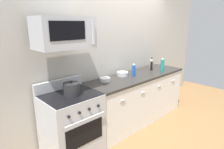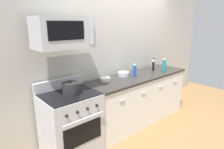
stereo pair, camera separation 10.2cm
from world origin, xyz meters
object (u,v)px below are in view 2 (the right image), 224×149
object	(u,v)px
bowl_steel_prep	(124,74)
bowl_white_ceramic	(105,79)
bottle_dish_soap	(165,64)
microwave	(63,32)
bottle_vinegar_white	(153,64)
range_oven	(71,123)
bottle_soy_sauce_dark	(153,66)
bottle_sparkling_teal	(164,66)
bottle_soda_blue	(135,71)
stockpot	(71,89)

from	to	relation	value
bowl_steel_prep	bowl_white_ceramic	bearing A→B (deg)	-175.10
bottle_dish_soap	bowl_white_ceramic	world-z (taller)	bottle_dish_soap
microwave	bottle_vinegar_white	bearing A→B (deg)	1.84
range_oven	bowl_white_ceramic	world-z (taller)	range_oven
bottle_soy_sauce_dark	bottle_sparkling_teal	bearing A→B (deg)	-72.31
range_oven	bottle_vinegar_white	size ratio (longest dim) A/B	4.51
bowl_white_ceramic	bowl_steel_prep	bearing A→B (deg)	4.90
bottle_sparkling_teal	bottle_soy_sauce_dark	world-z (taller)	bottle_sparkling_teal
bottle_sparkling_teal	bowl_white_ceramic	xyz separation A→B (m)	(-1.28, 0.29, -0.09)
bottle_dish_soap	bottle_soy_sauce_dark	bearing A→B (deg)	168.53
range_oven	bowl_steel_prep	world-z (taller)	range_oven
microwave	bowl_steel_prep	bearing A→B (deg)	5.30
bottle_soda_blue	bowl_steel_prep	world-z (taller)	bottle_soda_blue
microwave	stockpot	distance (m)	0.75
bottle_vinegar_white	bowl_steel_prep	distance (m)	0.84
bottle_sparkling_teal	stockpot	xyz separation A→B (m)	(-2.04, 0.11, -0.04)
microwave	bottle_dish_soap	world-z (taller)	microwave
range_oven	bottle_soda_blue	world-z (taller)	bottle_soda_blue
bottle_vinegar_white	bottle_soy_sauce_dark	size ratio (longest dim) A/B	1.25
bottle_vinegar_white	bottle_dish_soap	bearing A→B (deg)	-30.86
bottle_soy_sauce_dark	bowl_white_ceramic	xyz separation A→B (m)	(-1.21, 0.07, -0.06)
microwave	range_oven	bearing A→B (deg)	-90.29
microwave	bottle_vinegar_white	world-z (taller)	microwave
bottle_vinegar_white	bottle_soda_blue	size ratio (longest dim) A/B	1.04
range_oven	microwave	bearing A→B (deg)	89.71
microwave	bowl_white_ceramic	size ratio (longest dim) A/B	4.25
bottle_vinegar_white	bowl_white_ceramic	bearing A→B (deg)	179.70
microwave	bowl_white_ceramic	xyz separation A→B (m)	(0.75, 0.07, -0.80)
bottle_vinegar_white	stockpot	xyz separation A→B (m)	(-2.06, -0.16, -0.02)
bottle_vinegar_white	bottle_dish_soap	xyz separation A→B (m)	(0.22, -0.13, -0.01)
range_oven	stockpot	bearing A→B (deg)	-90.00
microwave	bottle_sparkling_teal	xyz separation A→B (m)	(2.04, -0.21, -0.70)
range_oven	bowl_steel_prep	bearing A→B (deg)	7.37
range_oven	bottle_soda_blue	size ratio (longest dim) A/B	4.68
microwave	bottle_vinegar_white	size ratio (longest dim) A/B	3.14
bottle_soy_sauce_dark	bowl_white_ceramic	bearing A→B (deg)	176.50
bottle_sparkling_teal	bottle_dish_soap	world-z (taller)	bottle_sparkling_teal
microwave	stockpot	bearing A→B (deg)	-90.13
bottle_sparkling_teal	bowl_white_ceramic	distance (m)	1.32
range_oven	bottle_dish_soap	world-z (taller)	bottle_dish_soap
range_oven	bowl_white_ceramic	xyz separation A→B (m)	(0.75, 0.12, 0.48)
bottle_vinegar_white	bottle_soy_sauce_dark	bearing A→B (deg)	-144.16
microwave	bottle_dish_soap	distance (m)	2.40
range_oven	bottle_soda_blue	bearing A→B (deg)	-0.16
bottle_dish_soap	stockpot	xyz separation A→B (m)	(-2.28, -0.03, -0.01)
bowl_white_ceramic	bottle_dish_soap	bearing A→B (deg)	-5.15
stockpot	bowl_steel_prep	bearing A→B (deg)	9.80
bottle_vinegar_white	microwave	bearing A→B (deg)	-178.16
range_oven	microwave	distance (m)	1.28
bottle_vinegar_white	bowl_steel_prep	world-z (taller)	bottle_vinegar_white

